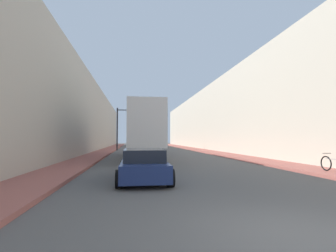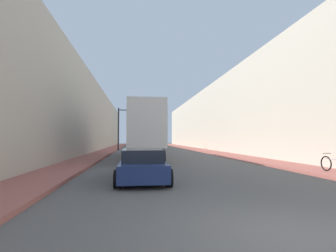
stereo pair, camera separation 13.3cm
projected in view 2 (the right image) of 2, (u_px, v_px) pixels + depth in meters
ground_plane at (294, 239)px, 4.47m from camera, size 200.00×200.00×0.00m
sidewalk_right at (204, 151)px, 35.01m from camera, size 2.29×80.00×0.15m
sidewalk_left at (106, 151)px, 33.42m from camera, size 2.29×80.00×0.15m
building_right at (234, 117)px, 35.73m from camera, size 6.00×80.00×9.27m
building_left at (73, 117)px, 33.12m from camera, size 6.00×80.00×8.94m
semi_truck at (144, 131)px, 22.56m from camera, size 2.50×13.82×4.26m
sedan_car at (142, 165)px, 10.82m from camera, size 2.03×4.77×1.28m
traffic_signal_gantry at (128, 121)px, 37.93m from camera, size 5.93×0.35×6.13m
parked_bicycle at (335, 164)px, 12.02m from camera, size 0.44×1.83×0.86m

